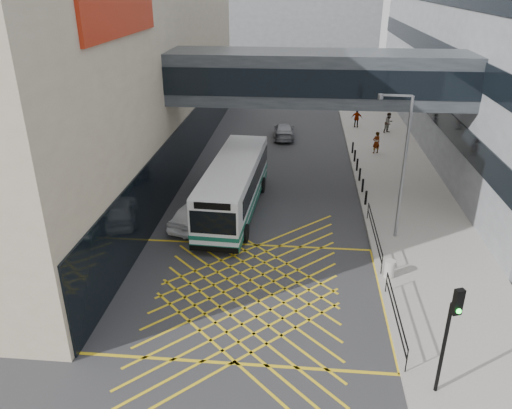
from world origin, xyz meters
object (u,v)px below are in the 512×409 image
(car_silver, at_px, (284,130))
(pedestrian_b, at_px, (389,123))
(bus, at_px, (234,185))
(litter_bin, at_px, (390,269))
(pedestrian_c, at_px, (357,118))
(car_dark, at_px, (237,169))
(pedestrian_a, at_px, (376,143))
(car_white, at_px, (195,213))
(street_lamp, at_px, (401,160))
(traffic_light, at_px, (450,327))

(car_silver, xyz_separation_m, pedestrian_b, (9.34, 1.96, 0.39))
(bus, distance_m, litter_bin, 10.77)
(pedestrian_c, bearing_deg, litter_bin, 103.21)
(car_dark, height_order, pedestrian_c, pedestrian_c)
(bus, relative_size, litter_bin, 13.43)
(pedestrian_a, bearing_deg, car_white, 24.73)
(bus, distance_m, pedestrian_a, 15.13)
(car_silver, xyz_separation_m, street_lamp, (6.67, -18.24, 3.85))
(bus, bearing_deg, traffic_light, -54.98)
(traffic_light, xyz_separation_m, pedestrian_c, (0.16, 33.08, -1.89))
(traffic_light, bearing_deg, bus, 101.39)
(car_dark, height_order, litter_bin, car_dark)
(car_silver, bearing_deg, car_white, 73.28)
(car_white, relative_size, pedestrian_c, 2.68)
(pedestrian_c, bearing_deg, street_lamp, 104.90)
(bus, height_order, pedestrian_a, bus)
(car_white, relative_size, pedestrian_a, 2.63)
(pedestrian_a, xyz_separation_m, pedestrian_c, (-0.86, 7.53, -0.02))
(car_dark, bearing_deg, litter_bin, 146.92)
(car_white, relative_size, pedestrian_b, 2.52)
(bus, bearing_deg, pedestrian_c, 67.73)
(bus, height_order, car_white, bus)
(car_silver, relative_size, pedestrian_a, 2.50)
(car_white, xyz_separation_m, street_lamp, (10.97, -0.60, 3.80))
(street_lamp, bearing_deg, car_white, -179.49)
(car_white, xyz_separation_m, pedestrian_b, (13.64, 19.59, 0.34))
(bus, distance_m, traffic_light, 16.64)
(car_silver, bearing_deg, traffic_light, 99.34)
(car_dark, relative_size, street_lamp, 0.56)
(car_white, height_order, traffic_light, traffic_light)
(car_white, relative_size, traffic_light, 1.09)
(car_dark, xyz_separation_m, car_silver, (2.90, 10.10, 0.01))
(pedestrian_a, bearing_deg, bus, 25.18)
(pedestrian_a, relative_size, pedestrian_c, 1.02)
(bus, relative_size, pedestrian_c, 6.62)
(car_silver, xyz_separation_m, litter_bin, (5.91, -22.41, -0.10))
(traffic_light, relative_size, litter_bin, 5.00)
(street_lamp, xyz_separation_m, litter_bin, (-0.76, -4.17, -3.95))
(bus, distance_m, pedestrian_b, 21.03)
(street_lamp, xyz_separation_m, pedestrian_b, (2.67, 20.19, -3.46))
(pedestrian_b, bearing_deg, car_silver, 153.69)
(street_lamp, height_order, pedestrian_b, street_lamp)
(bus, relative_size, street_lamp, 1.48)
(car_dark, distance_m, car_silver, 10.51)
(car_white, height_order, pedestrian_b, pedestrian_b)
(traffic_light, bearing_deg, car_white, 111.36)
(car_dark, xyz_separation_m, street_lamp, (9.58, -8.14, 3.86))
(pedestrian_a, bearing_deg, car_dark, 5.87)
(car_dark, distance_m, pedestrian_c, 16.60)
(traffic_light, distance_m, litter_bin, 7.58)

